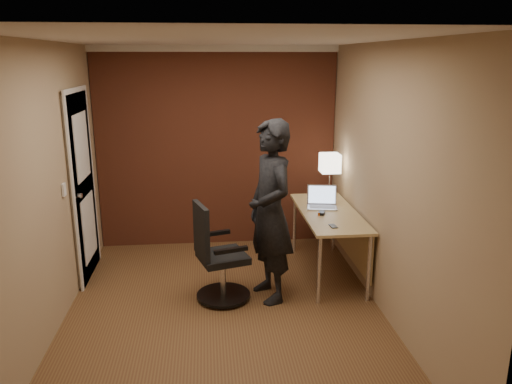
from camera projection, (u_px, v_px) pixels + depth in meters
room at (194, 145)px, 5.81m from camera, size 4.00×4.00×4.00m
desk at (335, 222)px, 5.49m from camera, size 0.60×1.50×0.73m
desk_lamp at (330, 164)px, 5.87m from camera, size 0.22×0.22×0.54m
laptop at (322, 201)px, 5.61m from camera, size 0.37×0.31×0.23m
mouse at (322, 213)px, 5.33m from camera, size 0.09×0.12×0.03m
phone at (333, 226)px, 4.96m from camera, size 0.07×0.12×0.01m
office_chair at (217, 259)px, 4.90m from camera, size 0.56×0.62×0.99m
person at (270, 212)px, 4.85m from camera, size 0.60×0.75×1.81m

